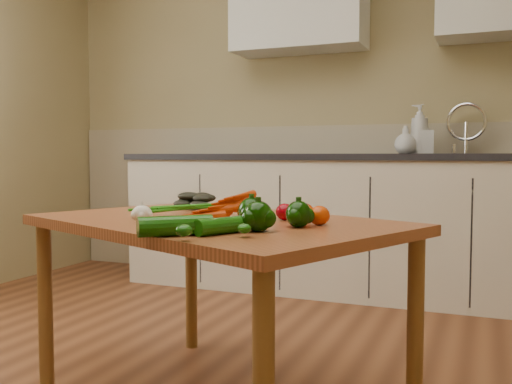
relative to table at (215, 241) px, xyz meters
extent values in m
cube|color=tan|center=(-0.25, 2.20, 0.70)|extent=(4.00, 0.02, 2.60)
cube|color=tan|center=(-0.25, 2.17, -0.05)|extent=(3.98, 0.03, 1.10)
cube|color=beige|center=(-0.05, 1.88, -0.17)|extent=(2.80, 0.60, 0.86)
cube|color=#29282D|center=(-0.05, 1.88, 0.28)|extent=(2.84, 0.64, 0.04)
cube|color=#99999E|center=(0.73, 1.88, 0.24)|extent=(0.55, 0.42, 0.10)
cylinder|color=silver|center=(0.73, 2.06, 0.42)|extent=(0.02, 0.02, 0.24)
cube|color=#A75730|center=(0.00, 0.00, 0.06)|extent=(1.46, 1.23, 0.04)
cylinder|color=brown|center=(-0.66, -0.10, -0.28)|extent=(0.05, 0.05, 0.63)
cylinder|color=brown|center=(-0.39, 0.54, -0.28)|extent=(0.05, 0.05, 0.63)
cylinder|color=brown|center=(0.66, 0.10, -0.28)|extent=(0.05, 0.05, 0.63)
imported|color=silver|center=(0.46, 2.00, 0.46)|extent=(0.16, 0.16, 0.31)
imported|color=silver|center=(0.49, 2.00, 0.41)|extent=(0.11, 0.11, 0.22)
imported|color=silver|center=(0.38, 1.95, 0.39)|extent=(0.15, 0.15, 0.18)
ellipsoid|color=white|center=(-0.18, -0.18, 0.10)|extent=(0.07, 0.07, 0.06)
sphere|color=black|center=(0.18, -0.11, 0.12)|extent=(0.09, 0.09, 0.09)
sphere|color=black|center=(0.33, -0.10, 0.11)|extent=(0.08, 0.08, 0.08)
sphere|color=black|center=(0.26, -0.24, 0.12)|extent=(0.09, 0.09, 0.09)
ellipsoid|color=#8F020D|center=(0.23, 0.06, 0.10)|extent=(0.06, 0.06, 0.06)
ellipsoid|color=#D23B05|center=(0.31, 0.04, 0.11)|extent=(0.07, 0.07, 0.06)
ellipsoid|color=#D23B05|center=(0.38, -0.03, 0.11)|extent=(0.07, 0.07, 0.06)
cylinder|color=#0E4707|center=(0.19, -0.32, 0.10)|extent=(0.12, 0.18, 0.05)
cylinder|color=#0E4707|center=(0.08, -0.41, 0.10)|extent=(0.19, 0.18, 0.06)
camera|label=1|loc=(0.87, -1.75, 0.29)|focal=40.00mm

